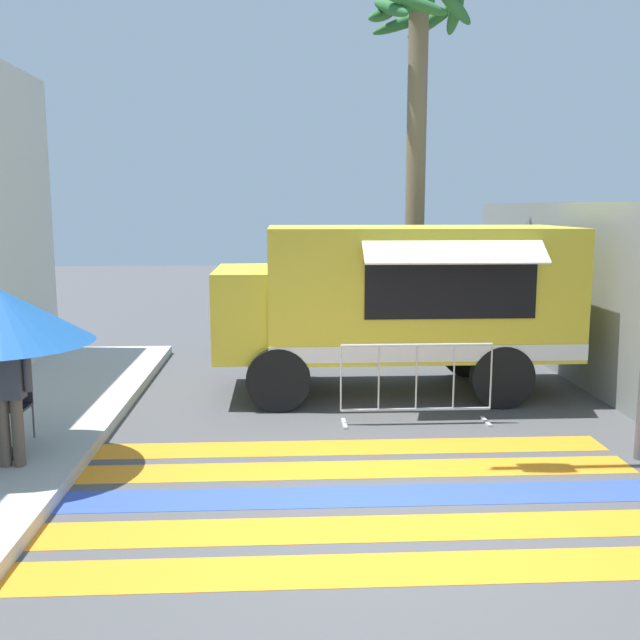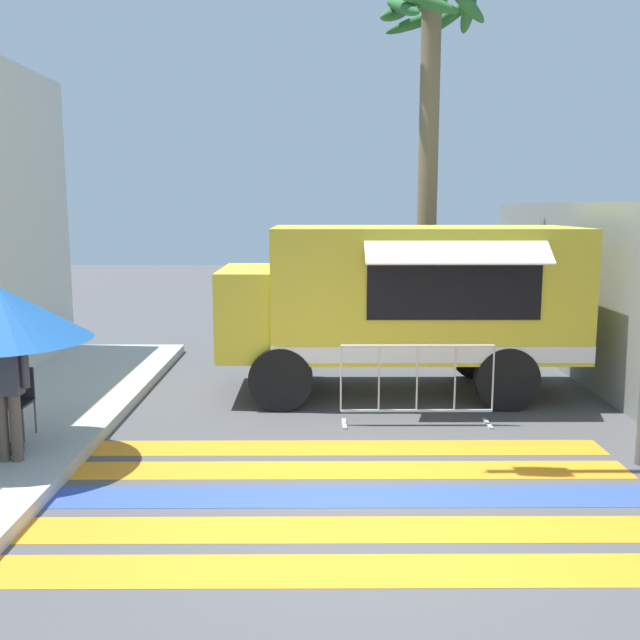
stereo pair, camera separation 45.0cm
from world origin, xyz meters
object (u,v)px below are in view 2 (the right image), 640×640
at_px(folding_chair, 15,396).
at_px(vendor_person, 6,380).
at_px(barricade_front, 417,385).
at_px(traffic_signal_pole, 554,37).
at_px(food_truck, 396,296).
at_px(palm_tree, 429,110).

height_order(folding_chair, vendor_person, vendor_person).
bearing_deg(vendor_person, folding_chair, 98.43).
bearing_deg(barricade_front, traffic_signal_pole, -53.10).
bearing_deg(traffic_signal_pole, food_truck, 111.23).
relative_size(vendor_person, barricade_front, 0.78).
height_order(vendor_person, barricade_front, vendor_person).
xyz_separation_m(food_truck, traffic_signal_pole, (1.27, -3.27, 3.19)).
bearing_deg(food_truck, folding_chair, -152.38).
height_order(traffic_signal_pole, folding_chair, traffic_signal_pole).
relative_size(folding_chair, barricade_front, 0.40).
bearing_deg(palm_tree, food_truck, -106.92).
relative_size(traffic_signal_pole, palm_tree, 0.94).
xyz_separation_m(folding_chair, barricade_front, (5.12, 0.89, -0.10)).
xyz_separation_m(traffic_signal_pole, vendor_person, (-5.99, -0.24, -3.69)).
xyz_separation_m(food_truck, vendor_person, (-4.72, -3.51, -0.50)).
bearing_deg(folding_chair, barricade_front, 21.63).
bearing_deg(vendor_person, traffic_signal_pole, -7.59).
height_order(vendor_person, palm_tree, palm_tree).
relative_size(traffic_signal_pole, barricade_front, 3.19).
height_order(food_truck, folding_chair, food_truck).
xyz_separation_m(vendor_person, palm_tree, (5.65, 6.58, 3.75)).
distance_m(food_truck, traffic_signal_pole, 4.74).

